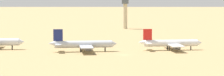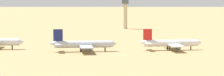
# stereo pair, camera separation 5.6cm
# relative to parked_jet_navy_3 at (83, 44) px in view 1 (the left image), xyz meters

# --- Properties ---
(ground) EXTENTS (4000.00, 4000.00, 0.00)m
(ground) POSITION_rel_parked_jet_navy_3_xyz_m (20.76, -11.05, -3.59)
(ground) COLOR tan
(parked_jet_navy_3) EXTENTS (33.01, 28.19, 10.94)m
(parked_jet_navy_3) POSITION_rel_parked_jet_navy_3_xyz_m (0.00, 0.00, 0.00)
(parked_jet_navy_3) COLOR silver
(parked_jet_navy_3) RESTS_ON ground
(parked_jet_red_4) EXTENTS (31.94, 27.25, 10.58)m
(parked_jet_red_4) POSITION_rel_parked_jet_navy_3_xyz_m (42.23, 9.41, -0.12)
(parked_jet_red_4) COLOR white
(parked_jet_red_4) RESTS_ON ground
(control_tower) EXTENTS (5.20, 5.20, 25.24)m
(control_tower) POSITION_rel_parked_jet_navy_3_xyz_m (14.50, 155.55, 11.64)
(control_tower) COLOR #C6B793
(control_tower) RESTS_ON ground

